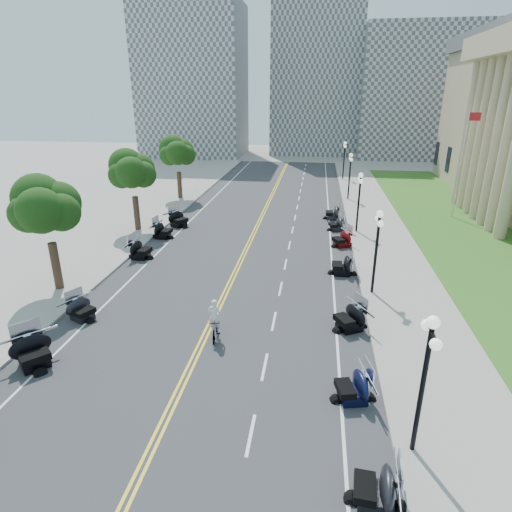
{
  "coord_description": "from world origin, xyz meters",
  "views": [
    {
      "loc": [
        5.02,
        -19.53,
        11.15
      ],
      "look_at": [
        1.67,
        4.14,
        2.0
      ],
      "focal_mm": 30.0,
      "sensor_mm": 36.0,
      "label": 1
    }
  ],
  "objects_px": {
    "flagpole": "(461,165)",
    "bicycle": "(215,328)",
    "motorcycle_n_3": "(376,486)",
    "cyclist_rider": "(214,302)"
  },
  "relations": [
    {
      "from": "flagpole",
      "to": "bicycle",
      "type": "bearing_deg",
      "value": -126.06
    },
    {
      "from": "bicycle",
      "to": "cyclist_rider",
      "type": "distance_m",
      "value": 1.41
    },
    {
      "from": "flagpole",
      "to": "motorcycle_n_3",
      "type": "xyz_separation_m",
      "value": [
        -10.85,
        -32.14,
        -4.32
      ]
    },
    {
      "from": "motorcycle_n_3",
      "to": "cyclist_rider",
      "type": "distance_m",
      "value": 10.58
    },
    {
      "from": "motorcycle_n_3",
      "to": "cyclist_rider",
      "type": "relative_size",
      "value": 1.13
    },
    {
      "from": "cyclist_rider",
      "to": "motorcycle_n_3",
      "type": "bearing_deg",
      "value": 128.99
    },
    {
      "from": "flagpole",
      "to": "cyclist_rider",
      "type": "xyz_separation_m",
      "value": [
        -17.46,
        -23.98,
        -3.04
      ]
    },
    {
      "from": "motorcycle_n_3",
      "to": "cyclist_rider",
      "type": "height_order",
      "value": "cyclist_rider"
    },
    {
      "from": "bicycle",
      "to": "flagpole",
      "type": "bearing_deg",
      "value": 47.67
    },
    {
      "from": "flagpole",
      "to": "bicycle",
      "type": "relative_size",
      "value": 5.48
    }
  ]
}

